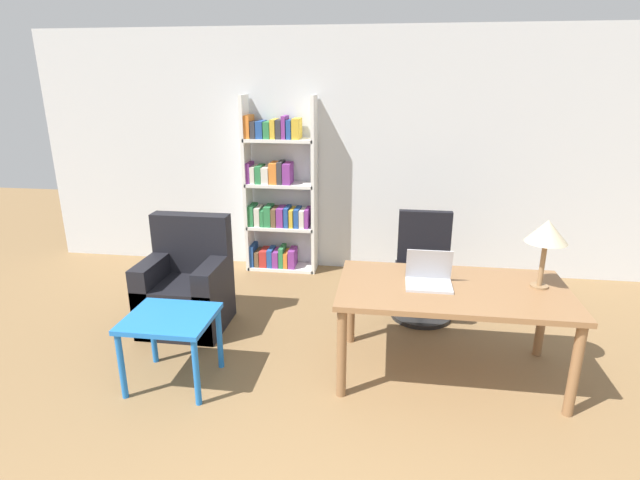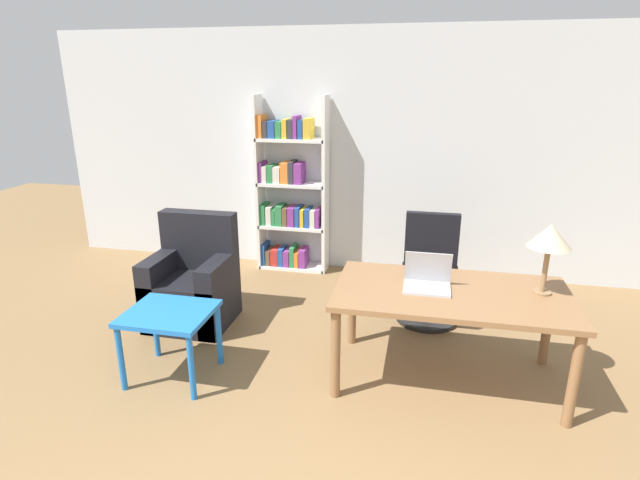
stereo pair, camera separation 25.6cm
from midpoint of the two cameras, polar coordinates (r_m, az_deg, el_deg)
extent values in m
cube|color=silver|center=(5.67, 5.64, 9.67)|extent=(8.00, 0.06, 2.70)
cube|color=olive|center=(3.74, 13.06, -5.58)|extent=(1.66, 0.90, 0.04)
cylinder|color=olive|center=(3.57, 0.38, -12.83)|extent=(0.07, 0.07, 0.68)
cylinder|color=olive|center=(3.72, 25.35, -13.38)|extent=(0.07, 0.07, 0.68)
cylinder|color=olive|center=(4.25, 1.82, -7.47)|extent=(0.07, 0.07, 0.68)
cylinder|color=olive|center=(4.38, 22.53, -8.15)|extent=(0.07, 0.07, 0.68)
cube|color=#B2B2B7|center=(3.71, 10.38, -5.15)|extent=(0.33, 0.25, 0.02)
cube|color=#B2B2B7|center=(3.74, 10.45, -2.78)|extent=(0.33, 0.08, 0.24)
cube|color=white|center=(3.75, 10.45, -2.72)|extent=(0.30, 0.06, 0.21)
cylinder|color=olive|center=(3.93, 22.07, -4.91)|extent=(0.13, 0.13, 0.01)
cylinder|color=olive|center=(3.87, 22.37, -2.56)|extent=(0.04, 0.04, 0.33)
cone|color=#C6B793|center=(3.79, 22.80, 0.92)|extent=(0.29, 0.29, 0.16)
cylinder|color=black|center=(4.88, 9.97, -8.37)|extent=(0.57, 0.57, 0.04)
cylinder|color=#262626|center=(4.81, 10.09, -6.43)|extent=(0.06, 0.06, 0.32)
cube|color=black|center=(4.72, 10.23, -4.08)|extent=(0.52, 0.52, 0.10)
cube|color=black|center=(4.83, 10.36, 0.29)|extent=(0.50, 0.08, 0.52)
cube|color=blue|center=(3.82, -18.69, -8.49)|extent=(0.62, 0.55, 0.04)
cylinder|color=blue|center=(3.90, -23.56, -13.12)|extent=(0.04, 0.04, 0.51)
cylinder|color=blue|center=(3.66, -15.98, -14.39)|extent=(0.04, 0.04, 0.51)
cylinder|color=blue|center=(4.25, -20.24, -9.98)|extent=(0.04, 0.04, 0.51)
cylinder|color=blue|center=(4.03, -13.23, -10.88)|extent=(0.04, 0.04, 0.51)
cube|color=black|center=(4.73, -16.57, -7.03)|extent=(0.71, 0.65, 0.45)
cube|color=black|center=(4.75, -15.91, -0.33)|extent=(0.71, 0.16, 0.55)
cube|color=black|center=(4.81, -19.69, -5.67)|extent=(0.16, 0.65, 0.65)
cube|color=black|center=(4.58, -13.51, -6.26)|extent=(0.16, 0.65, 0.65)
cube|color=white|center=(5.81, -9.56, 6.19)|extent=(0.04, 0.28, 2.00)
cube|color=white|center=(5.63, -1.96, 6.04)|extent=(0.04, 0.28, 2.00)
cube|color=white|center=(5.99, -5.53, -3.09)|extent=(0.78, 0.28, 0.04)
cube|color=#234C99|center=(6.03, -8.78, -1.62)|extent=(0.05, 0.24, 0.25)
cube|color=brown|center=(6.02, -8.23, -1.96)|extent=(0.05, 0.24, 0.18)
cube|color=#B72D28|center=(6.00, -7.52, -1.93)|extent=(0.09, 0.24, 0.20)
cube|color=#234C99|center=(5.98, -6.81, -1.91)|extent=(0.06, 0.24, 0.21)
cube|color=#7F338C|center=(5.96, -6.17, -2.03)|extent=(0.07, 0.24, 0.19)
cube|color=#2D7F47|center=(5.94, -5.53, -1.84)|extent=(0.05, 0.24, 0.24)
cube|color=orange|center=(5.94, -5.02, -2.13)|extent=(0.05, 0.24, 0.19)
cube|color=#7F338C|center=(5.92, -4.37, -2.02)|extent=(0.07, 0.24, 0.22)
cube|color=white|center=(5.83, -5.67, 1.49)|extent=(0.78, 0.28, 0.04)
cube|color=#2D7F47|center=(5.88, -8.92, 2.89)|extent=(0.06, 0.24, 0.24)
cube|color=silver|center=(5.86, -8.23, 2.77)|extent=(0.06, 0.24, 0.22)
cube|color=#2D7F47|center=(5.85, -7.69, 2.63)|extent=(0.04, 0.24, 0.19)
cube|color=#2D7F47|center=(5.82, -7.10, 2.82)|extent=(0.08, 0.24, 0.23)
cube|color=brown|center=(5.81, -6.40, 2.69)|extent=(0.06, 0.24, 0.21)
cube|color=#7F338C|center=(5.79, -5.69, 2.70)|extent=(0.08, 0.24, 0.22)
cube|color=#234C99|center=(5.77, -4.99, 2.71)|extent=(0.05, 0.24, 0.23)
cube|color=gold|center=(5.76, -4.43, 2.60)|extent=(0.04, 0.24, 0.21)
cube|color=#234C99|center=(5.75, -3.84, 2.62)|extent=(0.06, 0.24, 0.22)
cube|color=silver|center=(5.74, -3.24, 2.54)|extent=(0.06, 0.24, 0.20)
cube|color=#7F338C|center=(5.73, -2.70, 2.59)|extent=(0.04, 0.24, 0.22)
cube|color=white|center=(5.70, -5.83, 6.31)|extent=(0.78, 0.28, 0.04)
cube|color=#7F338C|center=(5.77, -9.27, 7.64)|extent=(0.04, 0.24, 0.23)
cube|color=silver|center=(5.76, -8.77, 7.44)|extent=(0.05, 0.24, 0.19)
cube|color=#2D7F47|center=(5.74, -8.14, 7.48)|extent=(0.07, 0.24, 0.20)
cube|color=silver|center=(5.72, -7.39, 7.41)|extent=(0.08, 0.24, 0.18)
cube|color=orange|center=(5.69, -6.50, 7.65)|extent=(0.09, 0.24, 0.23)
cube|color=#333338|center=(5.67, -5.76, 7.71)|extent=(0.06, 0.24, 0.25)
cube|color=#7F338C|center=(5.66, -4.99, 7.61)|extent=(0.09, 0.24, 0.23)
cube|color=white|center=(5.62, -5.99, 11.29)|extent=(0.78, 0.28, 0.04)
cube|color=orange|center=(5.70, -9.42, 12.68)|extent=(0.06, 0.24, 0.25)
cube|color=#333338|center=(5.68, -8.76, 12.37)|extent=(0.05, 0.24, 0.18)
cube|color=#234C99|center=(5.66, -8.06, 12.40)|extent=(0.08, 0.24, 0.19)
cube|color=#2D7F47|center=(5.64, -7.25, 12.38)|extent=(0.07, 0.24, 0.18)
cube|color=gold|center=(5.62, -6.57, 12.51)|extent=(0.06, 0.24, 0.21)
cube|color=#333338|center=(5.61, -5.92, 12.51)|extent=(0.06, 0.24, 0.20)
cube|color=#7F338C|center=(5.59, -5.36, 12.72)|extent=(0.04, 0.24, 0.24)
cube|color=#234C99|center=(5.58, -4.76, 12.52)|extent=(0.05, 0.24, 0.20)
cube|color=gold|center=(5.57, -4.02, 12.59)|extent=(0.08, 0.24, 0.22)
camera|label=1|loc=(0.13, -91.89, -0.62)|focal=28.00mm
camera|label=2|loc=(0.13, 88.11, 0.62)|focal=28.00mm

